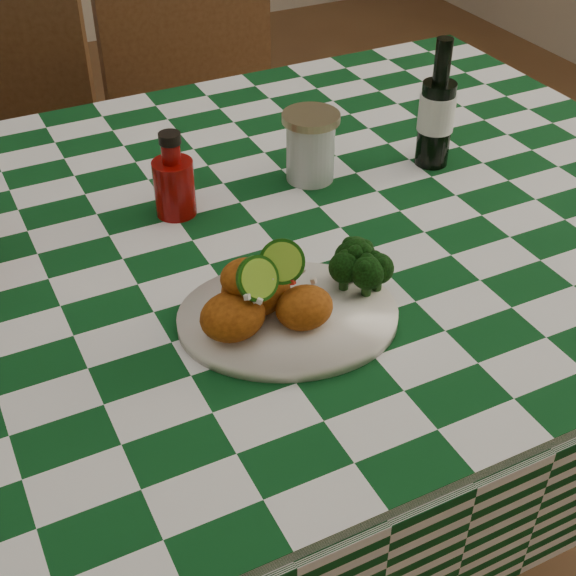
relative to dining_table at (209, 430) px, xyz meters
name	(u,v)px	position (x,y,z in m)	size (l,w,h in m)	color
ground	(221,565)	(0.00, 0.00, -0.39)	(5.00, 5.00, 0.00)	brown
dining_table	(209,430)	(0.00, 0.00, 0.00)	(1.66, 1.06, 0.79)	#0A3C16
plate	(288,318)	(0.04, -0.23, 0.40)	(0.27, 0.21, 0.02)	white
fried_chicken_pile	(271,286)	(0.02, -0.23, 0.46)	(0.15, 0.11, 0.09)	#A4500F
broccoli_side	(356,265)	(0.14, -0.21, 0.44)	(0.08, 0.08, 0.06)	black
ketchup_bottle	(173,174)	(0.01, 0.08, 0.46)	(0.06, 0.06, 0.13)	#710705
mason_jar	(310,147)	(0.23, 0.08, 0.45)	(0.09, 0.09, 0.11)	#B2BCBA
beer_bottle	(438,104)	(0.44, 0.04, 0.50)	(0.06, 0.06, 0.21)	black
wooden_chair_right	(222,161)	(0.34, 0.74, 0.08)	(0.43, 0.45, 0.95)	#472814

